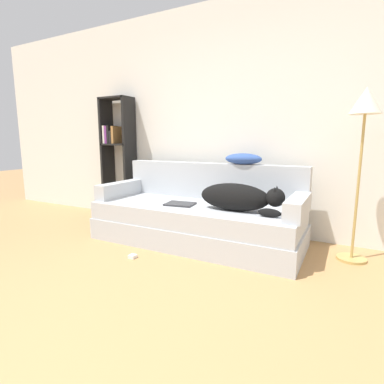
{
  "coord_description": "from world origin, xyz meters",
  "views": [
    {
      "loc": [
        1.32,
        -0.85,
        1.1
      ],
      "look_at": [
        -0.11,
        1.85,
        0.57
      ],
      "focal_mm": 28.0,
      "sensor_mm": 36.0,
      "label": 1
    }
  ],
  "objects_px": {
    "laptop": "(180,204)",
    "dog": "(239,197)",
    "throw_pillow": "(243,159)",
    "floor_lamp": "(364,120)",
    "couch": "(196,224)",
    "power_adapter": "(133,256)",
    "bookshelf": "(117,150)"
  },
  "relations": [
    {
      "from": "dog",
      "to": "throw_pillow",
      "type": "bearing_deg",
      "value": 104.73
    },
    {
      "from": "laptop",
      "to": "floor_lamp",
      "type": "height_order",
      "value": "floor_lamp"
    },
    {
      "from": "dog",
      "to": "throw_pillow",
      "type": "xyz_separation_m",
      "value": [
        -0.12,
        0.45,
        0.34
      ]
    },
    {
      "from": "dog",
      "to": "power_adapter",
      "type": "distance_m",
      "value": 1.16
    },
    {
      "from": "power_adapter",
      "to": "throw_pillow",
      "type": "bearing_deg",
      "value": 56.08
    },
    {
      "from": "floor_lamp",
      "to": "throw_pillow",
      "type": "bearing_deg",
      "value": 172.64
    },
    {
      "from": "power_adapter",
      "to": "dog",
      "type": "bearing_deg",
      "value": 36.06
    },
    {
      "from": "couch",
      "to": "laptop",
      "type": "height_order",
      "value": "laptop"
    },
    {
      "from": "laptop",
      "to": "dog",
      "type": "bearing_deg",
      "value": -6.4
    },
    {
      "from": "bookshelf",
      "to": "power_adapter",
      "type": "distance_m",
      "value": 1.91
    },
    {
      "from": "dog",
      "to": "power_adapter",
      "type": "bearing_deg",
      "value": -143.94
    },
    {
      "from": "floor_lamp",
      "to": "bookshelf",
      "type": "bearing_deg",
      "value": 175.13
    },
    {
      "from": "dog",
      "to": "laptop",
      "type": "xyz_separation_m",
      "value": [
        -0.65,
        -0.01,
        -0.13
      ]
    },
    {
      "from": "bookshelf",
      "to": "floor_lamp",
      "type": "xyz_separation_m",
      "value": [
        3.01,
        -0.26,
        0.31
      ]
    },
    {
      "from": "throw_pillow",
      "to": "bookshelf",
      "type": "xyz_separation_m",
      "value": [
        -1.89,
        0.11,
        0.06
      ]
    },
    {
      "from": "couch",
      "to": "throw_pillow",
      "type": "distance_m",
      "value": 0.88
    },
    {
      "from": "couch",
      "to": "power_adapter",
      "type": "relative_size",
      "value": 34.3
    },
    {
      "from": "bookshelf",
      "to": "floor_lamp",
      "type": "height_order",
      "value": "bookshelf"
    },
    {
      "from": "floor_lamp",
      "to": "power_adapter",
      "type": "relative_size",
      "value": 23.74
    },
    {
      "from": "throw_pillow",
      "to": "power_adapter",
      "type": "xyz_separation_m",
      "value": [
        -0.71,
        -1.06,
        -0.88
      ]
    },
    {
      "from": "throw_pillow",
      "to": "floor_lamp",
      "type": "relative_size",
      "value": 0.27
    },
    {
      "from": "throw_pillow",
      "to": "floor_lamp",
      "type": "distance_m",
      "value": 1.19
    },
    {
      "from": "dog",
      "to": "bookshelf",
      "type": "relative_size",
      "value": 0.49
    },
    {
      "from": "dog",
      "to": "power_adapter",
      "type": "relative_size",
      "value": 12.77
    },
    {
      "from": "power_adapter",
      "to": "couch",
      "type": "bearing_deg",
      "value": 64.89
    },
    {
      "from": "laptop",
      "to": "bookshelf",
      "type": "distance_m",
      "value": 1.57
    },
    {
      "from": "couch",
      "to": "throw_pillow",
      "type": "xyz_separation_m",
      "value": [
        0.39,
        0.37,
        0.69
      ]
    },
    {
      "from": "throw_pillow",
      "to": "power_adapter",
      "type": "relative_size",
      "value": 6.34
    },
    {
      "from": "power_adapter",
      "to": "floor_lamp",
      "type": "bearing_deg",
      "value": 26.55
    },
    {
      "from": "couch",
      "to": "floor_lamp",
      "type": "relative_size",
      "value": 1.45
    },
    {
      "from": "laptop",
      "to": "bookshelf",
      "type": "xyz_separation_m",
      "value": [
        -1.36,
        0.58,
        0.53
      ]
    },
    {
      "from": "laptop",
      "to": "floor_lamp",
      "type": "distance_m",
      "value": 1.88
    }
  ]
}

